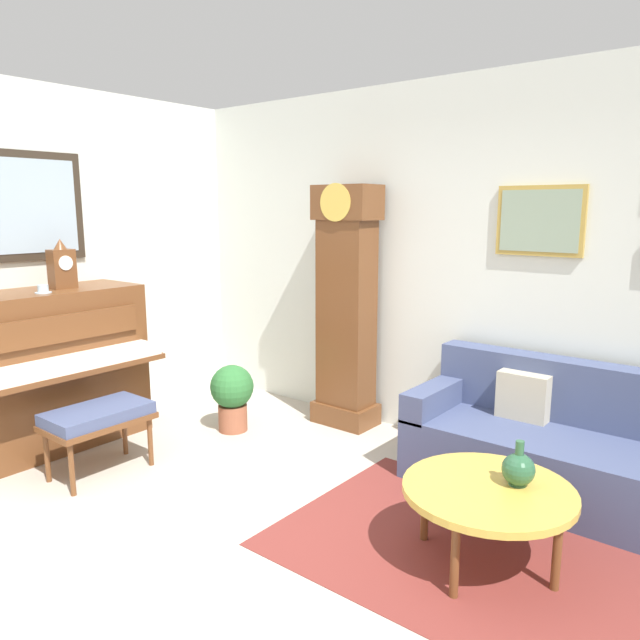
{
  "coord_description": "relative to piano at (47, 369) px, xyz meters",
  "views": [
    {
      "loc": [
        2.17,
        -1.85,
        1.84
      ],
      "look_at": [
        -0.39,
        1.34,
        1.07
      ],
      "focal_mm": 33.51,
      "sensor_mm": 36.0,
      "label": 1
    }
  ],
  "objects": [
    {
      "name": "couch",
      "position": [
        3.34,
        1.67,
        -0.31
      ],
      "size": [
        1.9,
        0.8,
        0.84
      ],
      "color": "#424C70",
      "rests_on": "ground_plane"
    },
    {
      "name": "piano_bench",
      "position": [
        0.74,
        -0.03,
        -0.21
      ],
      "size": [
        0.42,
        0.7,
        0.48
      ],
      "color": "brown",
      "rests_on": "ground_plane"
    },
    {
      "name": "area_rug",
      "position": [
        3.21,
        0.68,
        -0.62
      ],
      "size": [
        2.1,
        1.5,
        0.01
      ],
      "primitive_type": "cube",
      "color": "maroon",
      "rests_on": "ground_plane"
    },
    {
      "name": "wall_back",
      "position": [
        2.25,
        2.11,
        0.79
      ],
      "size": [
        5.3,
        0.13,
        2.8
      ],
      "color": "silver",
      "rests_on": "ground_plane"
    },
    {
      "name": "ground_plane",
      "position": [
        2.23,
        -0.29,
        -0.67
      ],
      "size": [
        6.4,
        6.0,
        0.1
      ],
      "primitive_type": "cube",
      "color": "#B2A899"
    },
    {
      "name": "grandfather_clock",
      "position": [
        1.49,
        1.84,
        0.35
      ],
      "size": [
        0.52,
        0.34,
        2.03
      ],
      "color": "brown",
      "rests_on": "ground_plane"
    },
    {
      "name": "mantel_clock",
      "position": [
        0.0,
        0.18,
        0.78
      ],
      "size": [
        0.13,
        0.18,
        0.38
      ],
      "color": "brown",
      "rests_on": "piano"
    },
    {
      "name": "piano",
      "position": [
        0.0,
        0.0,
        0.0
      ],
      "size": [
        0.87,
        1.44,
        1.23
      ],
      "color": "brown",
      "rests_on": "ground_plane"
    },
    {
      "name": "teacup",
      "position": [
        0.13,
        -0.04,
        0.63
      ],
      "size": [
        0.12,
        0.12,
        0.06
      ],
      "color": "#ADC6D6",
      "rests_on": "piano"
    },
    {
      "name": "coffee_table",
      "position": [
        3.29,
        0.63,
        -0.22
      ],
      "size": [
        0.88,
        0.88,
        0.43
      ],
      "color": "gold",
      "rests_on": "ground_plane"
    },
    {
      "name": "potted_plant",
      "position": [
        0.85,
        1.11,
        -0.3
      ],
      "size": [
        0.36,
        0.36,
        0.56
      ],
      "color": "#935138",
      "rests_on": "ground_plane"
    },
    {
      "name": "green_jug",
      "position": [
        3.4,
        0.74,
        -0.1
      ],
      "size": [
        0.17,
        0.17,
        0.24
      ],
      "color": "#234C33",
      "rests_on": "coffee_table"
    }
  ]
}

